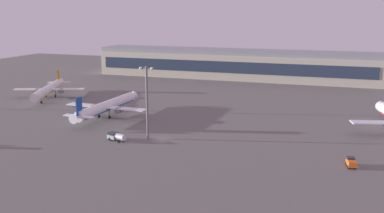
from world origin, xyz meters
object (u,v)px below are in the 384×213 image
(airplane_taxiway_distant, at_px, (49,89))
(fuel_truck, at_px, (116,136))
(apron_light_west, at_px, (147,97))
(airplane_near_gate, at_px, (107,106))
(baggage_tractor, at_px, (351,162))

(airplane_taxiway_distant, relative_size, fuel_truck, 5.84)
(airplane_taxiway_distant, relative_size, apron_light_west, 1.75)
(airplane_near_gate, bearing_deg, airplane_taxiway_distant, 153.93)
(airplane_near_gate, bearing_deg, fuel_truck, -52.83)
(fuel_truck, bearing_deg, airplane_near_gate, 53.76)
(fuel_truck, xyz_separation_m, apron_light_west, (8.16, 4.73, 11.49))
(airplane_near_gate, xyz_separation_m, fuel_truck, (17.29, -24.74, -2.61))
(airplane_near_gate, bearing_deg, apron_light_west, -35.96)
(apron_light_west, bearing_deg, airplane_taxiway_distant, 147.71)
(airplane_taxiway_distant, distance_m, baggage_tractor, 134.32)
(fuel_truck, bearing_deg, apron_light_west, -41.10)
(apron_light_west, bearing_deg, baggage_tractor, -5.40)
(baggage_tractor, bearing_deg, apron_light_west, 165.88)
(airplane_taxiway_distant, relative_size, baggage_tractor, 8.84)
(baggage_tractor, xyz_separation_m, fuel_truck, (-66.14, 0.75, 0.19))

